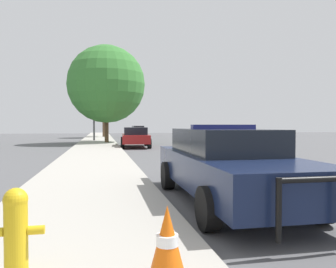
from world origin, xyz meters
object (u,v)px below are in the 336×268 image
(tree_sidewalk_mid, at_px, (106,84))
(tree_sidewalk_far, at_px, (104,99))
(police_car, at_px, (227,164))
(fire_hydrant, at_px, (16,228))
(traffic_cone, at_px, (167,244))
(car_background_distant, at_px, (138,130))
(car_background_midblock, at_px, (135,137))
(traffic_light, at_px, (107,99))

(tree_sidewalk_mid, relative_size, tree_sidewalk_far, 1.23)
(police_car, height_order, fire_hydrant, police_car)
(traffic_cone, bearing_deg, car_background_distant, 84.04)
(car_background_midblock, xyz_separation_m, tree_sidewalk_far, (-1.91, 17.13, 3.80))
(car_background_midblock, relative_size, tree_sidewalk_mid, 0.62)
(police_car, distance_m, tree_sidewalk_far, 33.56)
(car_background_midblock, xyz_separation_m, traffic_cone, (-1.71, -19.41, -0.25))
(car_background_distant, xyz_separation_m, traffic_cone, (-4.49, -43.03, -0.26))
(car_background_midblock, distance_m, tree_sidewalk_far, 17.65)
(car_background_distant, relative_size, tree_sidewalk_far, 0.63)
(fire_hydrant, distance_m, traffic_cone, 1.42)
(tree_sidewalk_mid, bearing_deg, fire_hydrant, -92.99)
(police_car, bearing_deg, tree_sidewalk_mid, -83.80)
(car_background_distant, distance_m, tree_sidewalk_far, 8.86)
(police_car, height_order, tree_sidewalk_mid, tree_sidewalk_mid)
(car_background_midblock, height_order, tree_sidewalk_mid, tree_sidewalk_mid)
(car_background_midblock, xyz_separation_m, car_background_distant, (2.79, 23.62, 0.01))
(police_car, bearing_deg, tree_sidewalk_far, -85.70)
(tree_sidewalk_far, xyz_separation_m, traffic_cone, (0.20, -36.54, -4.05))
(fire_hydrant, height_order, tree_sidewalk_mid, tree_sidewalk_mid)
(fire_hydrant, distance_m, car_background_distant, 42.99)
(tree_sidewalk_far, distance_m, traffic_cone, 36.76)
(car_background_distant, distance_m, tree_sidewalk_mid, 19.98)
(car_background_distant, bearing_deg, tree_sidewalk_mid, -106.58)
(car_background_distant, bearing_deg, car_background_midblock, -99.66)
(traffic_light, height_order, car_background_midblock, traffic_light)
(traffic_light, distance_m, tree_sidewalk_far, 9.08)
(traffic_cone, bearing_deg, traffic_light, 90.03)
(police_car, bearing_deg, fire_hydrant, 41.98)
(tree_sidewalk_far, bearing_deg, traffic_cone, -89.68)
(tree_sidewalk_mid, bearing_deg, traffic_light, 88.22)
(car_background_midblock, bearing_deg, fire_hydrant, -95.70)
(police_car, relative_size, car_background_midblock, 1.09)
(traffic_light, xyz_separation_m, car_background_midblock, (1.72, -8.08, -3.15))
(tree_sidewalk_far, bearing_deg, police_car, -86.46)
(car_background_distant, xyz_separation_m, tree_sidewalk_mid, (-4.62, -19.01, 4.06))
(traffic_light, xyz_separation_m, tree_sidewalk_mid, (-0.11, -3.46, 0.91))
(fire_hydrant, distance_m, tree_sidewalk_mid, 23.98)
(traffic_light, bearing_deg, car_background_distant, 73.83)
(traffic_cone, bearing_deg, fire_hydrant, 161.89)
(fire_hydrant, height_order, car_background_distant, car_background_distant)
(tree_sidewalk_far, bearing_deg, car_background_distant, 54.11)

